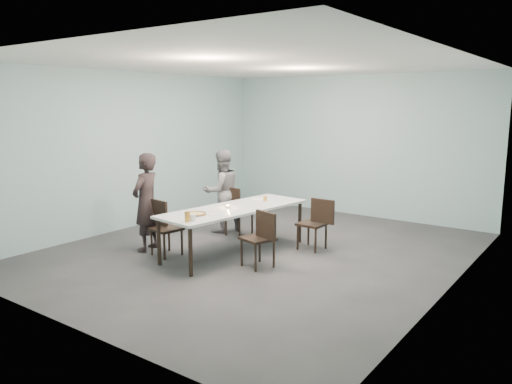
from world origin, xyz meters
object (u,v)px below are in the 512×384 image
Objects in this scene: diner_far at (222,191)px; pizza at (196,214)px; amber_tumbler at (265,199)px; chair_near_left at (163,224)px; water_tumbler at (193,218)px; table at (235,211)px; chair_far_left at (236,208)px; chair_near_right at (261,235)px; side_plate at (214,215)px; tealight at (228,207)px; diner_near at (146,202)px; beer_glass at (187,217)px; chair_far_right at (316,220)px.

pizza is at bearing 50.03° from diner_far.
diner_far reaches higher than amber_tumbler.
chair_near_left reaches higher than water_tumbler.
chair_near_left is 0.81m from pizza.
pizza reaches higher than table.
chair_far_left is at bearing 108.82° from pizza.
side_plate is (-0.70, -0.23, 0.25)m from chair_near_right.
side_plate is at bearing 57.77° from diner_far.
diner_near is at bearing -152.48° from tealight.
amber_tumbler is (-0.01, 1.81, -0.01)m from water_tumbler.
chair_near_left is 1.00× the size of chair_far_left.
table is at bearing 47.98° from chair_near_left.
table is 17.97× the size of beer_glass.
chair_near_right reaches higher than water_tumbler.
water_tumbler is (0.79, -1.98, 0.29)m from chair_far_left.
diner_far is 2.32m from water_tumbler.
pizza is at bearing 3.66° from chair_near_left.
beer_glass is (-0.72, -0.78, 0.32)m from chair_near_right.
chair_near_left and chair_near_right have the same top height.
diner_near is 1.40m from water_tumbler.
pizza is 3.78× the size of water_tumbler.
beer_glass is (0.95, -0.43, 0.32)m from chair_near_left.
pizza is 0.27m from side_plate.
pizza is at bearing 126.27° from water_tumbler.
tealight is (1.00, -1.04, -0.01)m from diner_far.
chair_near_right is 15.54× the size of tealight.
diner_far reaches higher than tealight.
diner_near is 20.14× the size of amber_tumbler.
beer_glass reaches higher than table.
diner_near is 28.77× the size of tealight.
side_plate is (0.78, -1.53, 0.25)m from chair_far_left.
chair_far_right is (1.69, -0.01, 0.00)m from chair_far_left.
chair_near_right is 1.00× the size of chair_far_right.
diner_near is (-2.06, -0.34, 0.30)m from chair_near_right.
diner_far is (-0.18, 1.68, 0.28)m from chair_near_left.
table is 3.10× the size of chair_far_right.
beer_glass reaches higher than tealight.
chair_near_right is (1.49, -1.30, 0.00)m from chair_far_left.
chair_near_right reaches higher than side_plate.
chair_near_right reaches higher than table.
chair_far_right is at bearing 65.97° from beer_glass.
chair_near_left and chair_far_right have the same top height.
pizza is at bearing 72.68° from diner_near.
amber_tumbler is (0.14, 0.83, 0.02)m from tealight.
tealight is (-0.15, 0.98, -0.02)m from water_tumbler.
diner_near is 10.74× the size of beer_glass.
pizza is at bearing -65.84° from chair_far_left.
amber_tumbler is (0.01, 1.90, -0.03)m from beer_glass.
pizza is 1.54m from amber_tumbler.
table is 0.63m from side_plate.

